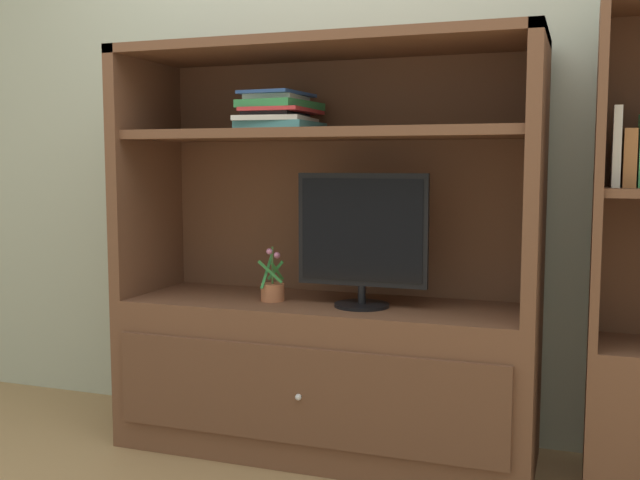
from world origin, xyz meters
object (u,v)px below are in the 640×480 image
(tv_monitor, at_px, (362,237))
(potted_plant, at_px, (273,289))
(media_console, at_px, (325,327))
(magazine_stack, at_px, (279,113))

(tv_monitor, height_order, potted_plant, tv_monitor)
(media_console, distance_m, potted_plant, 0.26)
(magazine_stack, bearing_deg, tv_monitor, -7.78)
(tv_monitor, relative_size, potted_plant, 2.34)
(tv_monitor, relative_size, magazine_stack, 1.39)
(magazine_stack, bearing_deg, potted_plant, -104.18)
(tv_monitor, height_order, magazine_stack, magazine_stack)
(media_console, relative_size, magazine_stack, 4.49)
(media_console, relative_size, potted_plant, 7.55)
(media_console, xyz_separation_m, tv_monitor, (0.17, -0.06, 0.37))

